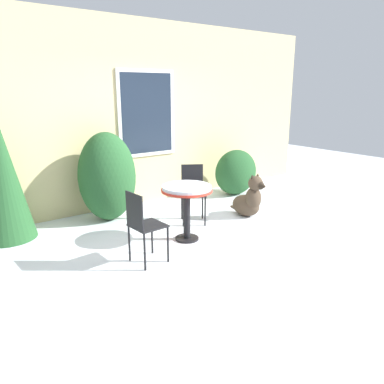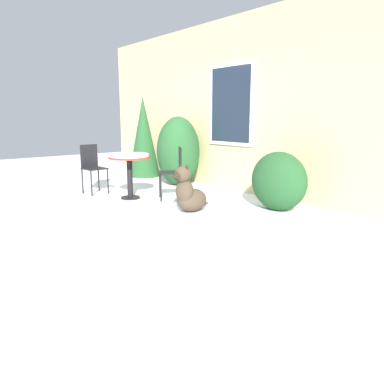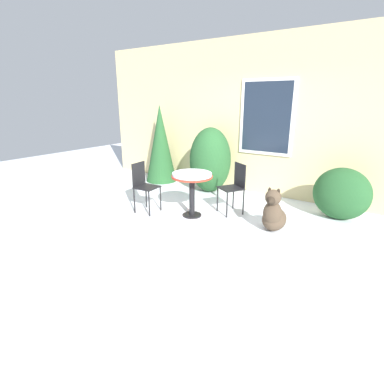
{
  "view_description": "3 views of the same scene",
  "coord_description": "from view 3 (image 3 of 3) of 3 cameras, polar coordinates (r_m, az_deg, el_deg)",
  "views": [
    {
      "loc": [
        -3.08,
        -3.55,
        1.98
      ],
      "look_at": [
        0.0,
        0.6,
        0.55
      ],
      "focal_mm": 35.0,
      "sensor_mm": 36.0,
      "label": 1
    },
    {
      "loc": [
        5.15,
        -2.81,
        1.36
      ],
      "look_at": [
        1.04,
        0.55,
        0.29
      ],
      "focal_mm": 35.0,
      "sensor_mm": 36.0,
      "label": 2
    },
    {
      "loc": [
        2.4,
        -3.64,
        1.91
      ],
      "look_at": [
        -0.31,
        0.3,
        0.43
      ],
      "focal_mm": 28.0,
      "sensor_mm": 36.0,
      "label": 3
    }
  ],
  "objects": [
    {
      "name": "dog",
      "position": [
        4.65,
        15.28,
        -4.19
      ],
      "size": [
        0.39,
        0.72,
        0.7
      ],
      "rotation": [
        0.0,
        0.0,
        0.08
      ],
      "color": "#4C3D2D",
      "rests_on": "ground_plane"
    },
    {
      "name": "patio_chair_near_table",
      "position": [
        5.2,
        8.02,
        1.2
      ],
      "size": [
        0.5,
        0.5,
        0.87
      ],
      "rotation": [
        0.0,
        0.0,
        -0.54
      ],
      "color": "black",
      "rests_on": "ground_plane"
    },
    {
      "name": "patio_table",
      "position": [
        4.95,
        0.0,
        2.17
      ],
      "size": [
        0.68,
        0.68,
        0.75
      ],
      "color": "black",
      "rests_on": "ground_plane"
    },
    {
      "name": "house_wall",
      "position": [
        6.32,
        12.57,
        13.58
      ],
      "size": [
        8.0,
        0.1,
        3.1
      ],
      "color": "#D1BC84",
      "rests_on": "ground_plane"
    },
    {
      "name": "shrub_left",
      "position": [
        6.35,
        3.47,
        6.06
      ],
      "size": [
        0.88,
        0.84,
        1.36
      ],
      "color": "#235128",
      "rests_on": "ground_plane"
    },
    {
      "name": "evergreen_bush",
      "position": [
        7.22,
        -6.02,
        9.1
      ],
      "size": [
        0.73,
        0.73,
        1.79
      ],
      "color": "#235128",
      "rests_on": "ground_plane"
    },
    {
      "name": "patio_chair_far_side",
      "position": [
        5.28,
        -9.13,
        1.4
      ],
      "size": [
        0.39,
        0.39,
        0.87
      ],
      "rotation": [
        0.0,
        0.0,
        1.64
      ],
      "color": "black",
      "rests_on": "ground_plane"
    },
    {
      "name": "shrub_middle",
      "position": [
        5.47,
        26.6,
        -0.32
      ],
      "size": [
        0.89,
        0.63,
        0.87
      ],
      "color": "#235128",
      "rests_on": "ground_plane"
    },
    {
      "name": "ground_plane",
      "position": [
        4.76,
        1.05,
        -6.41
      ],
      "size": [
        16.0,
        16.0,
        0.0
      ],
      "primitive_type": "plane",
      "color": "silver"
    }
  ]
}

